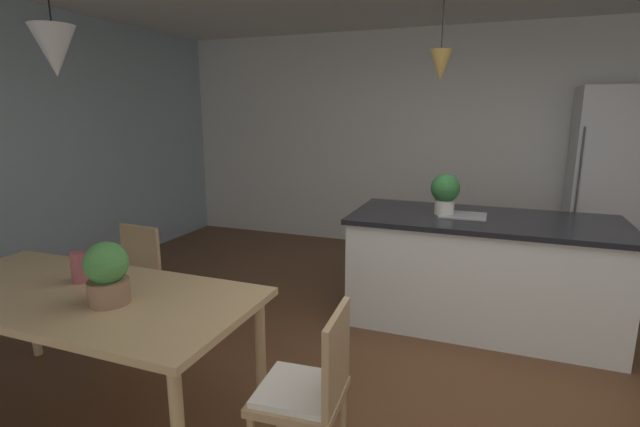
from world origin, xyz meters
name	(u,v)px	position (x,y,z in m)	size (l,w,h in m)	color
ground_plane	(466,404)	(0.00, 0.00, -0.02)	(10.00, 8.40, 0.04)	brown
wall_back_kitchen	(493,143)	(0.00, 3.26, 1.35)	(10.00, 0.12, 2.70)	silver
dining_table	(81,303)	(-2.03, -0.89, 0.69)	(1.99, 0.90, 0.76)	tan
chair_far_left	(129,280)	(-2.47, -0.07, 0.47)	(0.43, 0.43, 0.87)	tan
chair_kitchen_end	(309,389)	(-0.66, -0.89, 0.47)	(0.43, 0.43, 0.87)	tan
kitchen_island	(480,270)	(0.01, 1.16, 0.46)	(2.08, 0.97, 0.91)	silver
refrigerator	(608,184)	(1.16, 2.86, 0.99)	(0.73, 0.67, 1.97)	silver
pendant_over_table	(55,51)	(-2.07, -0.83, 2.03)	(0.22, 0.22, 0.80)	black
pendant_over_island_main	(441,65)	(-0.40, 1.16, 2.07)	(0.17, 0.17, 0.75)	black
potted_plant_on_island	(445,192)	(-0.31, 1.16, 1.09)	(0.23, 0.23, 0.34)	beige
potted_plant_on_table	(107,273)	(-1.75, -0.95, 0.92)	(0.22, 0.22, 0.33)	#8C664C
vase_on_dining_table	(79,267)	(-2.15, -0.78, 0.85)	(0.09, 0.09, 0.18)	#994C51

